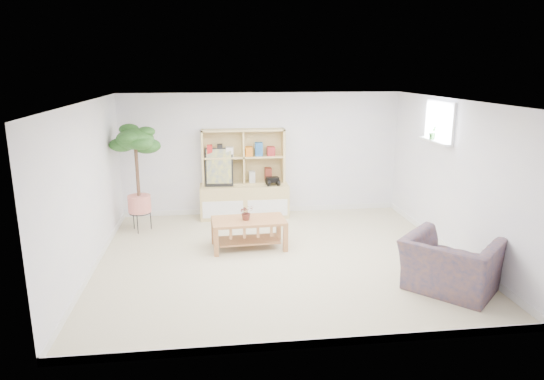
{
  "coord_description": "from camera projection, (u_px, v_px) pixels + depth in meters",
  "views": [
    {
      "loc": [
        -0.98,
        -6.94,
        2.86
      ],
      "look_at": [
        -0.05,
        0.48,
        0.97
      ],
      "focal_mm": 32.0,
      "sensor_mm": 36.0,
      "label": 1
    }
  ],
  "objects": [
    {
      "name": "walls",
      "position": [
        280.0,
        183.0,
        7.2
      ],
      "size": [
        5.51,
        5.01,
        2.4
      ],
      "color": "white",
      "rests_on": "floor"
    },
    {
      "name": "table_plant",
      "position": [
        246.0,
        212.0,
        7.78
      ],
      "size": [
        0.27,
        0.26,
        0.25
      ],
      "primitive_type": "imported",
      "rotation": [
        0.0,
        0.0,
        0.32
      ],
      "color": "#165115",
      "rests_on": "coffee_table"
    },
    {
      "name": "floor_tree",
      "position": [
        138.0,
        179.0,
        8.53
      ],
      "size": [
        0.91,
        0.91,
        1.92
      ],
      "primitive_type": null,
      "rotation": [
        0.0,
        0.0,
        0.36
      ],
      "color": "#1F441A",
      "rests_on": "floor"
    },
    {
      "name": "window_sill",
      "position": [
        435.0,
        141.0,
        7.98
      ],
      "size": [
        0.14,
        1.0,
        0.04
      ],
      "primitive_type": "cube",
      "color": "white",
      "rests_on": "walls"
    },
    {
      "name": "window",
      "position": [
        440.0,
        122.0,
        7.91
      ],
      "size": [
        0.1,
        0.98,
        0.68
      ],
      "primitive_type": null,
      "color": "#C4DAFF",
      "rests_on": "walls"
    },
    {
      "name": "floor",
      "position": [
        279.0,
        258.0,
        7.5
      ],
      "size": [
        5.5,
        5.0,
        0.01
      ],
      "primitive_type": "cube",
      "color": "beige",
      "rests_on": "ground"
    },
    {
      "name": "storage_unit",
      "position": [
        244.0,
        174.0,
        9.4
      ],
      "size": [
        1.72,
        0.58,
        1.72
      ],
      "primitive_type": null,
      "color": "#DBB868",
      "rests_on": "floor"
    },
    {
      "name": "coffee_table",
      "position": [
        249.0,
        233.0,
        7.88
      ],
      "size": [
        1.21,
        0.71,
        0.48
      ],
      "primitive_type": null,
      "rotation": [
        0.0,
        0.0,
        0.06
      ],
      "color": "#99683E",
      "rests_on": "floor"
    },
    {
      "name": "poster",
      "position": [
        219.0,
        167.0,
        9.26
      ],
      "size": [
        0.54,
        0.15,
        0.74
      ],
      "primitive_type": null,
      "rotation": [
        0.0,
        0.0,
        -0.06
      ],
      "color": "yellow",
      "rests_on": "storage_unit"
    },
    {
      "name": "ceiling",
      "position": [
        280.0,
        101.0,
        6.91
      ],
      "size": [
        5.5,
        5.0,
        0.01
      ],
      "primitive_type": "cube",
      "color": "silver",
      "rests_on": "walls"
    },
    {
      "name": "toy_truck",
      "position": [
        273.0,
        181.0,
        9.39
      ],
      "size": [
        0.37,
        0.28,
        0.18
      ],
      "primitive_type": null,
      "rotation": [
        0.0,
        0.0,
        0.13
      ],
      "color": "black",
      "rests_on": "storage_unit"
    },
    {
      "name": "armchair",
      "position": [
        451.0,
        261.0,
        6.31
      ],
      "size": [
        1.48,
        1.48,
        0.83
      ],
      "primitive_type": "imported",
      "rotation": [
        0.0,
        0.0,
        2.34
      ],
      "color": "navy",
      "rests_on": "floor"
    },
    {
      "name": "sill_plant",
      "position": [
        433.0,
        132.0,
        8.05
      ],
      "size": [
        0.15,
        0.12,
        0.24
      ],
      "primitive_type": "imported",
      "rotation": [
        0.0,
        0.0,
        0.15
      ],
      "color": "#1F441A",
      "rests_on": "window_sill"
    },
    {
      "name": "baseboard",
      "position": [
        279.0,
        255.0,
        7.48
      ],
      "size": [
        5.5,
        5.0,
        0.1
      ],
      "primitive_type": null,
      "color": "white",
      "rests_on": "floor"
    }
  ]
}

